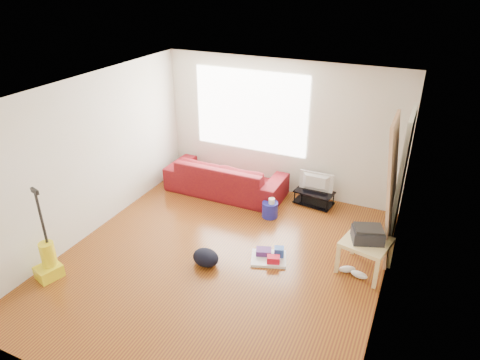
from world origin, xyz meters
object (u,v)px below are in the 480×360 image
at_px(sofa, 226,192).
at_px(backpack, 206,264).
at_px(vacuum, 48,261).
at_px(bucket, 270,216).
at_px(tv_stand, 314,197).
at_px(cleaning_tray, 270,256).
at_px(side_table, 366,245).

relative_size(sofa, backpack, 5.45).
bearing_deg(vacuum, bucket, 68.56).
bearing_deg(tv_stand, vacuum, -120.64).
relative_size(bucket, backpack, 0.66).
bearing_deg(cleaning_tray, bucket, 111.12).
height_order(tv_stand, bucket, tv_stand).
height_order(bucket, vacuum, vacuum).
xyz_separation_m(sofa, side_table, (2.81, -1.28, 0.42)).
bearing_deg(backpack, cleaning_tray, 47.77).
xyz_separation_m(sofa, vacuum, (-1.14, -3.24, 0.25)).
bearing_deg(cleaning_tray, backpack, -148.97).
bearing_deg(side_table, backpack, -158.67).
bearing_deg(tv_stand, bucket, -119.62).
distance_m(bucket, backpack, 1.67).
distance_m(sofa, bucket, 1.18).
relative_size(tv_stand, vacuum, 0.54).
height_order(cleaning_tray, vacuum, vacuum).
xyz_separation_m(sofa, tv_stand, (1.66, 0.27, 0.14)).
height_order(bucket, cleaning_tray, cleaning_tray).
height_order(sofa, cleaning_tray, sofa).
distance_m(bucket, cleaning_tray, 1.22).
distance_m(cleaning_tray, vacuum, 3.12).
bearing_deg(bucket, tv_stand, 52.56).
bearing_deg(cleaning_tray, tv_stand, 86.02).
height_order(sofa, side_table, side_table).
xyz_separation_m(tv_stand, vacuum, (-2.79, -3.51, 0.11)).
distance_m(side_table, cleaning_tray, 1.38).
distance_m(tv_stand, side_table, 1.96).
bearing_deg(backpack, side_table, 38.07).
relative_size(tv_stand, backpack, 1.76).
relative_size(tv_stand, bucket, 2.65).
bearing_deg(bucket, backpack, -102.86).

